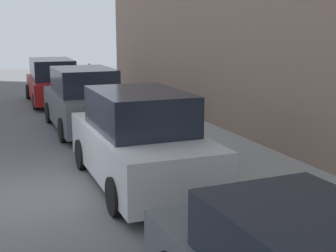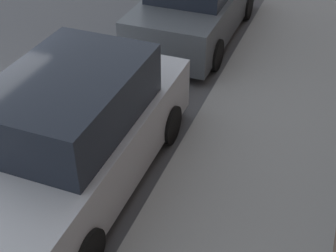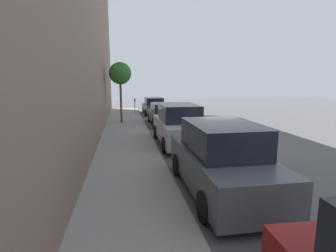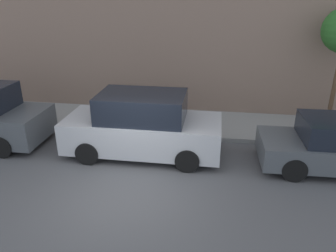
# 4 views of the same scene
# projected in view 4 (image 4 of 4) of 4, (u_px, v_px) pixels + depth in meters

# --- Properties ---
(ground_plane) EXTENTS (60.00, 60.00, 0.00)m
(ground_plane) POSITION_uv_depth(u_px,v_px,m) (126.00, 194.00, 8.39)
(ground_plane) COLOR #515154
(sidewalk) EXTENTS (2.68, 32.00, 0.15)m
(sidewalk) POSITION_uv_depth(u_px,v_px,m) (159.00, 122.00, 12.78)
(sidewalk) COLOR gray
(sidewalk) RESTS_ON ground_plane
(parked_suv_third) EXTENTS (2.08, 4.80, 1.98)m
(parked_suv_third) POSITION_uv_depth(u_px,v_px,m) (143.00, 126.00, 10.13)
(parked_suv_third) COLOR #B7BABF
(parked_suv_third) RESTS_ON ground_plane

